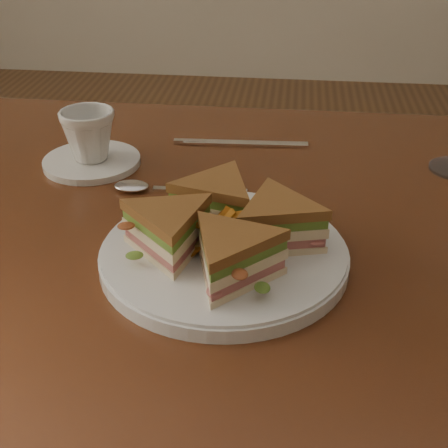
% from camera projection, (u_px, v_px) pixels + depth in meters
% --- Properties ---
extents(table, '(1.20, 0.80, 0.75)m').
position_uv_depth(table, '(194.00, 275.00, 0.86)').
color(table, '#391A0D').
rests_on(table, ground).
extents(plate, '(0.28, 0.28, 0.02)m').
position_uv_depth(plate, '(224.00, 256.00, 0.71)').
color(plate, silver).
rests_on(plate, table).
extents(sandwich_wedges, '(0.26, 0.26, 0.06)m').
position_uv_depth(sandwich_wedges, '(224.00, 228.00, 0.69)').
color(sandwich_wedges, beige).
rests_on(sandwich_wedges, plate).
extents(crisps_mound, '(0.09, 0.09, 0.05)m').
position_uv_depth(crisps_mound, '(224.00, 231.00, 0.69)').
color(crisps_mound, '#C67019').
rests_on(crisps_mound, plate).
extents(spoon, '(0.18, 0.03, 0.01)m').
position_uv_depth(spoon, '(148.00, 188.00, 0.86)').
color(spoon, silver).
rests_on(spoon, table).
extents(knife, '(0.22, 0.03, 0.00)m').
position_uv_depth(knife, '(236.00, 144.00, 1.00)').
color(knife, silver).
rests_on(knife, table).
extents(saucer, '(0.14, 0.14, 0.01)m').
position_uv_depth(saucer, '(92.00, 162.00, 0.93)').
color(saucer, silver).
rests_on(saucer, table).
extents(coffee_cup, '(0.09, 0.09, 0.07)m').
position_uv_depth(coffee_cup, '(89.00, 135.00, 0.91)').
color(coffee_cup, silver).
rests_on(coffee_cup, saucer).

